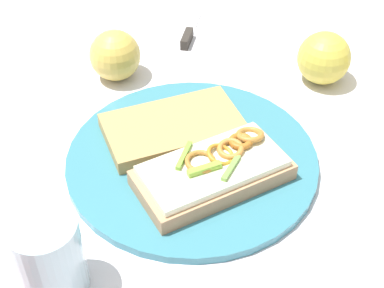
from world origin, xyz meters
The scene contains 8 objects.
ground_plane centered at (0.00, 0.00, 0.00)m, with size 2.00×2.00×0.00m, color silver.
plate centered at (0.00, 0.00, 0.01)m, with size 0.31×0.31×0.01m, color teal.
sandwich centered at (-0.02, 0.04, 0.03)m, with size 0.20×0.16×0.04m.
bread_slice_side centered at (0.02, -0.04, 0.02)m, with size 0.17×0.10×0.02m, color tan.
apple_2 centered at (-0.20, -0.17, 0.04)m, with size 0.08×0.08×0.08m, color gold.
apple_4 centered at (0.11, -0.19, 0.04)m, with size 0.08×0.08×0.08m, color gold.
drinking_glass centered at (0.14, 0.18, 0.05)m, with size 0.07×0.07×0.09m, color silver.
knife centered at (0.00, -0.30, 0.01)m, with size 0.04×0.12×0.02m.
Camera 1 is at (0.02, 0.51, 0.49)m, focal length 52.75 mm.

